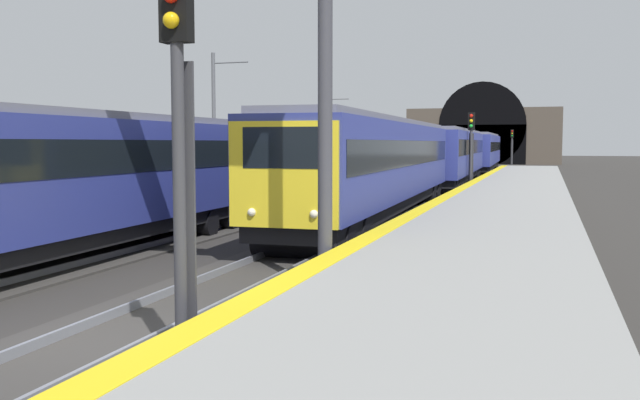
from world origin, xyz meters
The scene contains 13 objects.
ground_plane centered at (0.00, 0.00, 0.00)m, with size 320.00×320.00×0.00m, color #302D2B.
platform_right centered at (0.00, -4.58, 0.47)m, with size 112.00×4.72×0.94m, color gray.
platform_right_edge_strip centered at (0.00, -2.47, 0.94)m, with size 112.00×0.50×0.01m, color yellow.
track_main_line centered at (0.00, 0.00, 0.04)m, with size 160.00×3.12×0.21m.
train_main_approaching centered at (38.76, 0.00, 2.20)m, with size 64.61×3.31×3.83m.
train_adjacent_platform centered at (15.07, 5.09, 2.16)m, with size 38.88×3.23×4.63m.
railway_signal_near centered at (-0.74, -1.74, 2.89)m, with size 0.39×0.38×4.91m.
railway_signal_mid centered at (34.15, -1.74, 2.89)m, with size 0.39×0.38×4.74m.
railway_signal_far centered at (84.84, -1.74, 2.83)m, with size 0.39×0.38×4.62m.
overhead_signal_gantry centered at (4.35, 2.55, 5.84)m, with size 0.70×9.41×7.71m.
tunnel_portal centered at (91.42, 2.55, 3.91)m, with size 2.22×20.98×11.75m.
catenary_mast_near centered at (50.19, 12.39, 3.77)m, with size 0.22×2.26×7.30m.
catenary_mast_far centered at (28.71, 12.40, 4.18)m, with size 0.22×2.30×8.13m.
Camera 1 is at (-8.47, -6.06, 2.95)m, focal length 39.49 mm.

